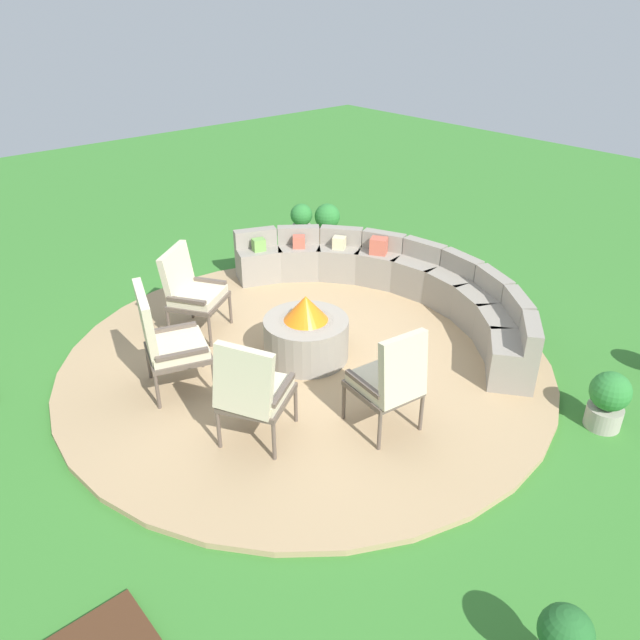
% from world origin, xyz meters
% --- Properties ---
extents(ground_plane, '(24.00, 24.00, 0.00)m').
position_xyz_m(ground_plane, '(0.00, 0.00, 0.00)').
color(ground_plane, '#387A2D').
extents(patio_circle, '(5.32, 5.32, 0.06)m').
position_xyz_m(patio_circle, '(0.00, 0.00, 0.03)').
color(patio_circle, tan).
rests_on(patio_circle, ground_plane).
extents(fire_pit, '(0.92, 0.92, 0.75)m').
position_xyz_m(fire_pit, '(0.00, 0.00, 0.35)').
color(fire_pit, gray).
rests_on(fire_pit, patio_circle).
extents(curved_stone_bench, '(4.38, 1.93, 0.68)m').
position_xyz_m(curved_stone_bench, '(-0.24, 1.69, 0.34)').
color(curved_stone_bench, gray).
rests_on(curved_stone_bench, patio_circle).
extents(lounge_chair_front_left, '(0.79, 0.81, 1.03)m').
position_xyz_m(lounge_chair_front_left, '(-1.33, -0.62, 0.60)').
color(lounge_chair_front_left, brown).
rests_on(lounge_chair_front_left, patio_circle).
extents(lounge_chair_front_right, '(0.78, 0.77, 1.17)m').
position_xyz_m(lounge_chair_front_right, '(-0.43, -1.41, 0.63)').
color(lounge_chair_front_right, brown).
rests_on(lounge_chair_front_right, patio_circle).
extents(lounge_chair_back_left, '(0.78, 0.80, 1.08)m').
position_xyz_m(lounge_chair_back_left, '(0.77, -1.25, 0.61)').
color(lounge_chair_back_left, brown).
rests_on(lounge_chair_back_left, patio_circle).
extents(lounge_chair_back_right, '(0.66, 0.59, 1.05)m').
position_xyz_m(lounge_chair_back_right, '(1.45, -0.24, 0.61)').
color(lounge_chair_back_right, brown).
rests_on(lounge_chair_back_right, patio_circle).
extents(potted_plant_1, '(0.41, 0.41, 0.64)m').
position_xyz_m(potted_plant_1, '(-2.54, 2.57, 0.35)').
color(potted_plant_1, brown).
rests_on(potted_plant_1, ground_plane).
extents(potted_plant_3, '(0.35, 0.35, 0.64)m').
position_xyz_m(potted_plant_3, '(-2.80, 2.25, 0.35)').
color(potted_plant_3, '#A89E8E').
rests_on(potted_plant_3, ground_plane).
extents(potted_plant_4, '(0.37, 0.37, 0.58)m').
position_xyz_m(potted_plant_4, '(2.70, 1.38, 0.30)').
color(potted_plant_4, '#A89E8E').
rests_on(potted_plant_4, ground_plane).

